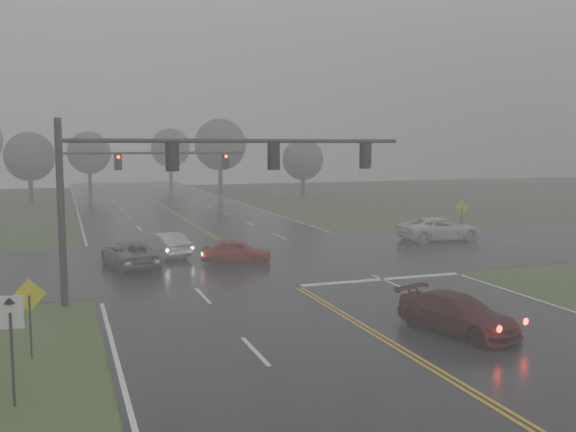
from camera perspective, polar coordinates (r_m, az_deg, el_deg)
name	(u,v)px	position (r m, az deg, el deg)	size (l,w,h in m)	color
ground	(491,404)	(17.84, 17.58, -15.66)	(180.00, 180.00, 0.00)	#31481F
main_road	(261,265)	(35.25, -2.43, -4.40)	(18.00, 160.00, 0.02)	black
cross_street	(251,259)	(37.13, -3.34, -3.85)	(120.00, 14.00, 0.02)	black
stop_bar	(382,280)	(31.85, 8.39, -5.64)	(8.50, 0.50, 0.01)	silver
sedan_maroon	(457,333)	(23.69, 14.80, -10.01)	(1.88, 4.63, 1.34)	#3B0D0A
sedan_red	(237,263)	(35.88, -4.57, -4.22)	(1.55, 3.86, 1.31)	#9C140E
sedan_silver	(165,257)	(38.59, -10.87, -3.57)	(1.51, 4.33, 1.43)	#B9BCC2
car_grey	(130,267)	(35.77, -13.84, -4.43)	(2.29, 4.97, 1.38)	#525559
pickup_white	(439,240)	(45.44, 13.29, -2.12)	(2.63, 5.70, 1.59)	silver
signal_gantry_near	(179,172)	(27.71, -9.65, 3.86)	(15.30, 0.33, 7.66)	black
signal_gantry_far	(121,171)	(44.74, -14.62, 3.88)	(12.50, 0.35, 6.81)	black
sign_diamond_west	(30,305)	(21.43, -21.99, -7.32)	(1.02, 0.29, 2.51)	black
sign_arrow_white	(11,329)	(17.71, -23.40, -9.24)	(0.63, 0.13, 2.85)	black
sign_diamond_east	(462,213)	(45.04, 15.18, 0.25)	(1.20, 0.19, 2.89)	black
tree_nw_a	(29,157)	(76.24, -22.00, 4.91)	(5.40, 5.40, 7.94)	#2E251D
tree_ne_a	(220,145)	(84.11, -6.05, 6.32)	(6.74, 6.74, 9.90)	#2E251D
tree_n_mid	(89,153)	(89.60, -17.27, 5.39)	(5.64, 5.64, 8.29)	#2E251D
tree_e_near	(303,160)	(76.85, 1.34, 5.02)	(4.91, 4.91, 7.22)	#2E251D
tree_n_far	(170,148)	(103.81, -10.42, 5.97)	(6.21, 6.21, 9.12)	#2E251D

